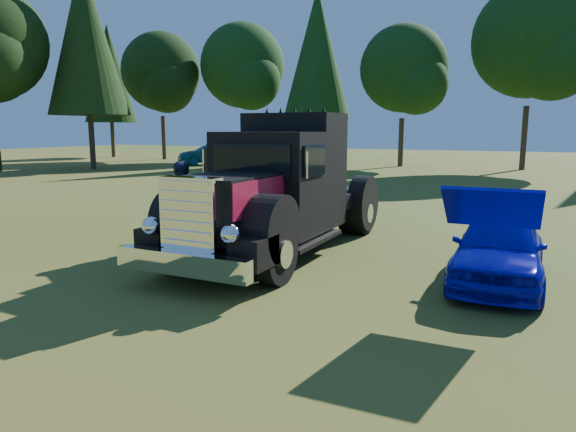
# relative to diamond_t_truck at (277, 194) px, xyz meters

# --- Properties ---
(ground) EXTENTS (120.00, 120.00, 0.00)m
(ground) POSITION_rel_diamond_t_truck_xyz_m (0.02, -2.30, -1.28)
(ground) COLOR #2C5418
(ground) RESTS_ON ground
(treeline) EXTENTS (66.14, 24.04, 13.33)m
(treeline) POSITION_rel_diamond_t_truck_xyz_m (-5.37, 24.84, 6.34)
(treeline) COLOR #2D2116
(treeline) RESTS_ON ground
(diamond_t_truck) EXTENTS (3.26, 7.16, 3.00)m
(diamond_t_truck) POSITION_rel_diamond_t_truck_xyz_m (0.00, 0.00, 0.00)
(diamond_t_truck) COLOR black
(diamond_t_truck) RESTS_ON ground
(hotrod_coupe) EXTENTS (1.53, 4.00, 1.89)m
(hotrod_coupe) POSITION_rel_diamond_t_truck_xyz_m (4.47, -0.31, -0.65)
(hotrod_coupe) COLOR #072599
(hotrod_coupe) RESTS_ON ground
(spectator_near) EXTENTS (0.63, 0.73, 1.68)m
(spectator_near) POSITION_rel_diamond_t_truck_xyz_m (-1.39, 0.27, -0.44)
(spectator_near) COLOR #1F2F49
(spectator_near) RESTS_ON ground
(spectator_far) EXTENTS (1.17, 1.20, 1.95)m
(spectator_far) POSITION_rel_diamond_t_truck_xyz_m (-2.09, -0.46, -0.30)
(spectator_far) COLOR #212B4F
(spectator_far) RESTS_ON ground
(distant_teal_car) EXTENTS (4.27, 4.41, 1.50)m
(distant_teal_car) POSITION_rel_diamond_t_truck_xyz_m (-17.31, 22.58, -0.53)
(distant_teal_car) COLOR #0B423D
(distant_teal_car) RESTS_ON ground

